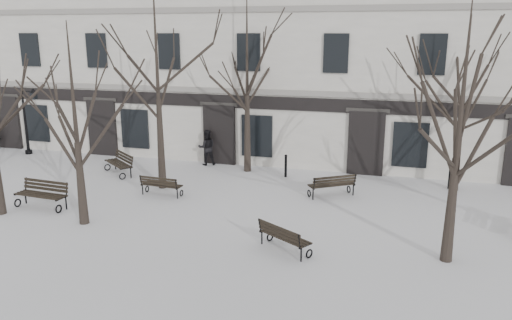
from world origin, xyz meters
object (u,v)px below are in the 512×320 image
at_px(bench_0, 42,193).
at_px(bench_3, 120,163).
at_px(tree_1, 73,101).
at_px(tree_2, 462,104).
at_px(bench_2, 283,237).
at_px(bench_1, 161,185).
at_px(lamp_post, 29,117).
at_px(bench_4, 332,184).

bearing_deg(bench_0, bench_3, 89.82).
xyz_separation_m(tree_1, tree_2, (11.59, 0.38, 0.31)).
distance_m(tree_1, bench_2, 7.93).
bearing_deg(bench_0, bench_1, 38.56).
xyz_separation_m(bench_1, lamp_post, (-9.75, 4.44, 1.57)).
distance_m(tree_2, bench_1, 11.56).
bearing_deg(tree_2, bench_4, 129.11).
bearing_deg(bench_4, bench_3, -37.36).
bearing_deg(bench_0, tree_2, 1.75).
bearing_deg(bench_0, bench_2, -3.56).
relative_size(tree_1, bench_2, 3.78).
bearing_deg(tree_1, lamp_post, 137.59).
height_order(bench_2, bench_3, bench_3).
bearing_deg(tree_2, bench_1, 163.87).
distance_m(tree_2, bench_3, 15.16).
bearing_deg(tree_1, bench_0, 158.69).
relative_size(bench_4, lamp_post, 0.53).
xyz_separation_m(bench_1, bench_4, (6.52, 1.77, 0.05)).
relative_size(tree_1, bench_1, 3.94).
bearing_deg(bench_1, bench_0, 38.39).
height_order(tree_1, tree_2, tree_2).
height_order(tree_1, bench_4, tree_1).
distance_m(bench_2, lamp_post, 17.64).
distance_m(tree_1, lamp_post, 11.79).
bearing_deg(tree_2, lamp_post, 159.72).
bearing_deg(bench_0, bench_4, 26.75).
relative_size(bench_1, bench_3, 0.87).
distance_m(bench_0, bench_1, 4.33).
xyz_separation_m(tree_2, bench_4, (-3.89, 4.78, -3.96)).
bearing_deg(bench_1, tree_1, 74.63).
distance_m(tree_1, bench_0, 4.43).
relative_size(tree_2, bench_0, 3.50).
xyz_separation_m(bench_0, bench_4, (10.09, 4.23, -0.04)).
distance_m(tree_1, bench_3, 7.07).
distance_m(bench_0, lamp_post, 9.37).
distance_m(bench_3, lamp_post, 7.02).
bearing_deg(bench_3, tree_2, 16.33).
distance_m(bench_0, bench_3, 4.80).
distance_m(bench_1, lamp_post, 10.82).
bearing_deg(bench_1, bench_3, -32.02).
xyz_separation_m(tree_2, lamp_post, (-20.16, 7.45, -2.44)).
distance_m(bench_4, lamp_post, 16.56).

